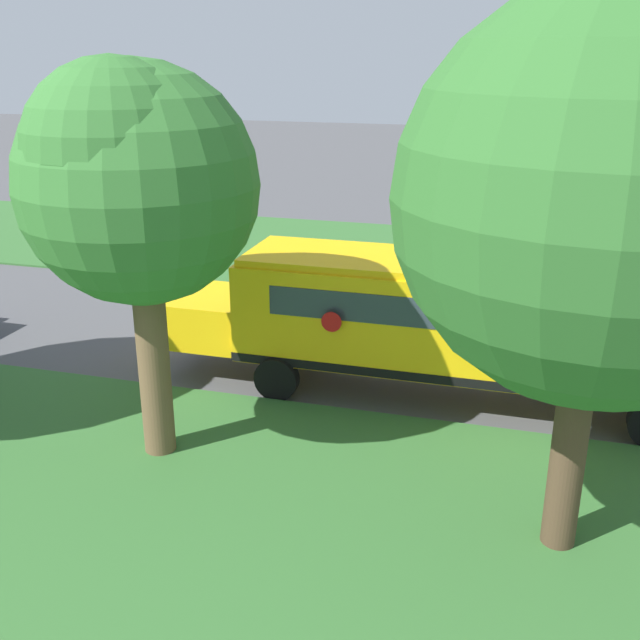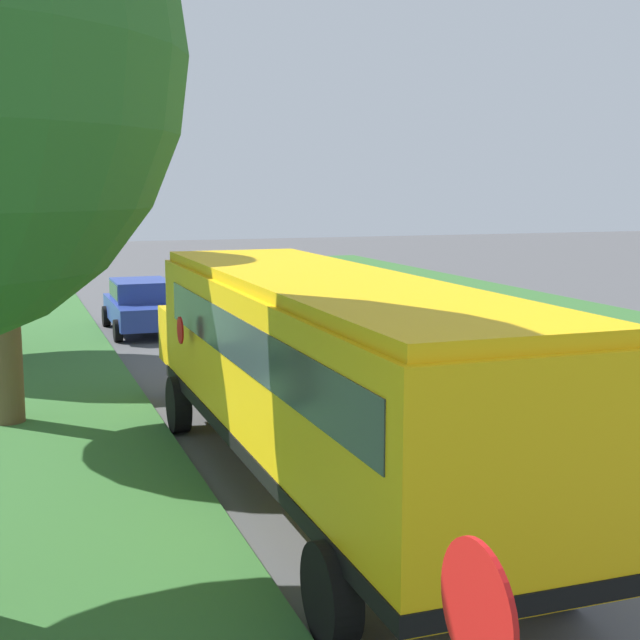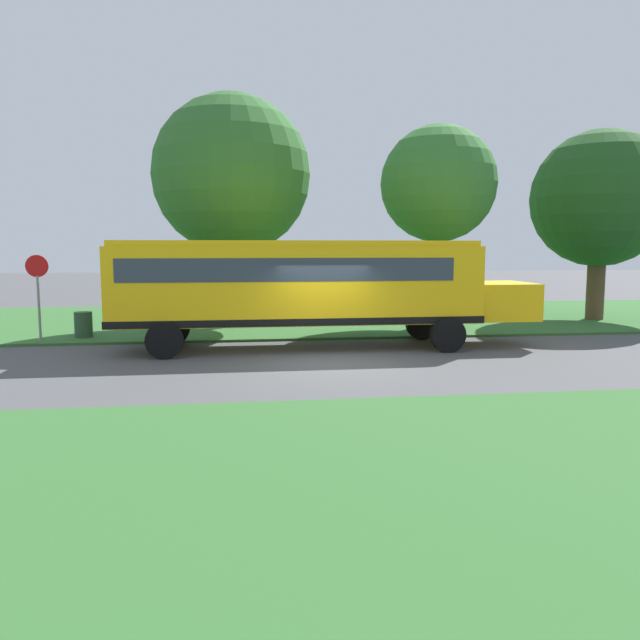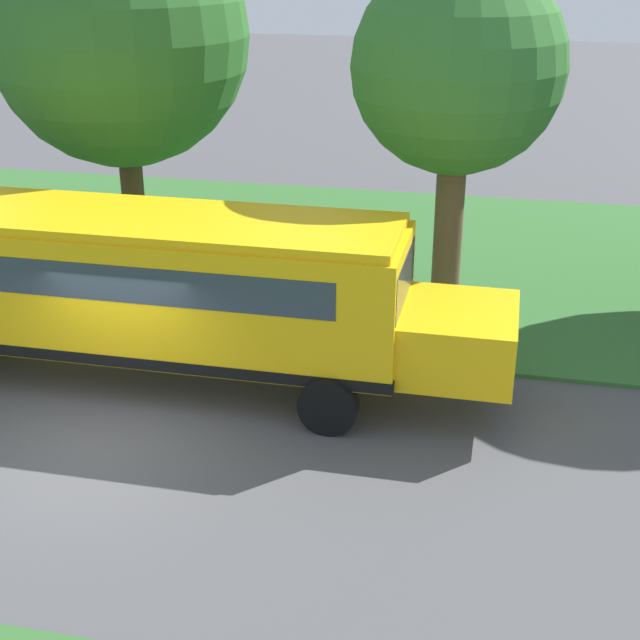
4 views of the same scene
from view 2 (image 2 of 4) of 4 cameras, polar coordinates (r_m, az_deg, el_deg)
The scene contains 4 objects.
ground_plane at distance 14.24m, azimuth 9.24°, elevation -9.34°, with size 120.00×120.00×0.00m, color #4C4C4F.
school_bus at distance 12.43m, azimuth -0.18°, elevation -2.69°, with size 2.84×12.42×3.16m.
car_blue_nearest at distance 27.27m, azimuth -11.36°, elevation 1.08°, with size 2.02×4.40×1.56m.
car_white_middle at distance 34.47m, azimuth -3.60°, elevation 2.77°, with size 2.02×4.40×1.56m.
Camera 2 is at (-6.59, -11.85, 4.35)m, focal length 50.00 mm.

